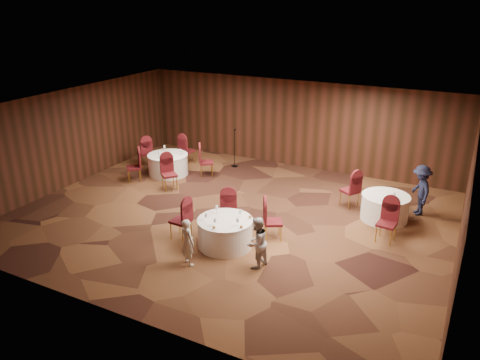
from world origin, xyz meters
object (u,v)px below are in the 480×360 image
at_px(woman_b, 257,243).
at_px(man_c, 420,190).
at_px(table_main, 225,233).
at_px(table_right, 385,207).
at_px(woman_a, 188,242).
at_px(table_left, 168,164).
at_px(mic_stand, 235,156).

bearing_deg(woman_b, man_c, 161.29).
bearing_deg(man_c, table_main, -69.85).
bearing_deg(table_main, man_c, 45.80).
height_order(table_right, woman_b, woman_b).
distance_m(woman_a, man_c, 7.03).
xyz_separation_m(table_main, man_c, (4.12, 4.24, 0.38)).
height_order(table_right, man_c, man_c).
xyz_separation_m(table_left, woman_a, (3.96, -4.80, 0.21)).
height_order(woman_b, man_c, man_c).
distance_m(table_main, woman_b, 1.28).
relative_size(woman_a, woman_b, 0.93).
relative_size(mic_stand, woman_a, 1.22).
distance_m(woman_a, woman_b, 1.63).
distance_m(table_main, table_left, 5.64).
distance_m(table_left, table_right, 7.64).
xyz_separation_m(table_right, woman_b, (-2.18, -3.94, 0.26)).
distance_m(table_main, table_right, 4.76).
xyz_separation_m(table_right, woman_a, (-3.67, -4.59, 0.21)).
height_order(table_left, woman_b, woman_b).
relative_size(table_left, mic_stand, 0.99).
height_order(table_main, table_right, same).
distance_m(table_main, mic_stand, 6.02).
relative_size(woman_a, man_c, 0.79).
relative_size(table_right, woman_b, 1.06).
xyz_separation_m(table_right, mic_stand, (-5.90, 2.03, 0.03)).
height_order(table_main, woman_b, woman_b).
bearing_deg(woman_a, woman_b, -131.72).
bearing_deg(table_main, woman_b, -25.05).
bearing_deg(table_left, table_right, -1.59).
bearing_deg(mic_stand, table_main, -64.57).
bearing_deg(mic_stand, table_left, -133.70).
bearing_deg(table_right, man_c, 45.58).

